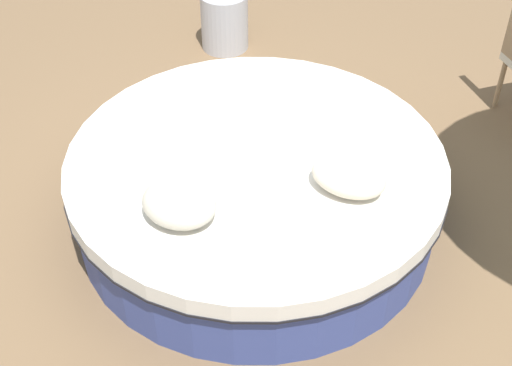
{
  "coord_description": "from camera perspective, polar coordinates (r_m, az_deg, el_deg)",
  "views": [
    {
      "loc": [
        1.6,
        -2.95,
        3.24
      ],
      "look_at": [
        0.0,
        0.0,
        0.32
      ],
      "focal_mm": 49.75,
      "sensor_mm": 36.0,
      "label": 1
    }
  ],
  "objects": [
    {
      "name": "throw_pillow_0",
      "position": [
        3.87,
        -6.2,
        -1.63
      ],
      "size": [
        0.43,
        0.36,
        0.2
      ],
      "primitive_type": "ellipsoid",
      "color": "beige",
      "rests_on": "round_bed"
    },
    {
      "name": "side_table",
      "position": [
        6.35,
        -2.55,
        12.89
      ],
      "size": [
        0.41,
        0.41,
        0.5
      ],
      "primitive_type": "cylinder",
      "color": "#B7B7BC",
      "rests_on": "ground_plane"
    },
    {
      "name": "throw_pillow_1",
      "position": [
        4.06,
        7.45,
        0.52
      ],
      "size": [
        0.44,
        0.31,
        0.19
      ],
      "primitive_type": "ellipsoid",
      "color": "beige",
      "rests_on": "round_bed"
    },
    {
      "name": "round_bed",
      "position": [
        4.48,
        -0.0,
        -0.45
      ],
      "size": [
        2.34,
        2.34,
        0.53
      ],
      "color": "#38478C",
      "rests_on": "ground_plane"
    },
    {
      "name": "ground_plane",
      "position": [
        4.67,
        -0.0,
        -2.96
      ],
      "size": [
        16.0,
        16.0,
        0.0
      ],
      "primitive_type": "plane",
      "color": "brown"
    }
  ]
}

